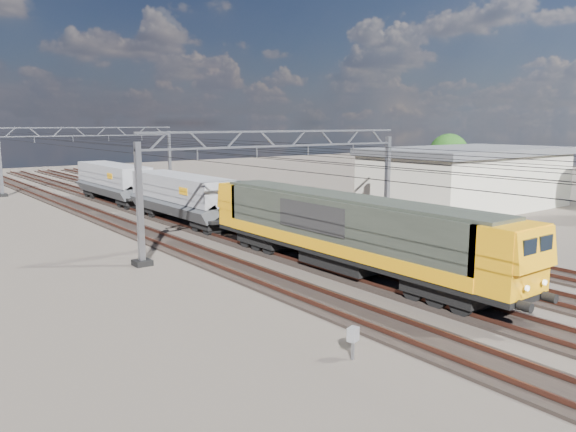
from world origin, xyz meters
TOP-DOWN VIEW (x-y plane):
  - ground at (0.00, 0.00)m, footprint 160.00×160.00m
  - track_outer_west at (-6.00, 0.00)m, footprint 2.60×140.00m
  - track_loco at (-2.00, 0.00)m, footprint 2.60×140.00m
  - track_inner_east at (2.00, 0.00)m, footprint 2.60×140.00m
  - track_outer_east at (6.00, 0.00)m, footprint 2.60×140.00m
  - catenary_gantry_mid at (0.00, 4.00)m, footprint 19.90×0.90m
  - catenary_gantry_far at (0.00, 40.00)m, footprint 19.90×0.90m
  - overhead_wires at (0.00, 8.00)m, footprint 12.03×140.00m
  - locomotive at (-2.00, -3.69)m, footprint 2.76×21.10m
  - hopper_wagon_lead at (-2.00, 14.01)m, footprint 3.38×13.00m
  - hopper_wagon_mid at (-2.00, 28.21)m, footprint 3.38×13.00m
  - trackside_cabinet at (-9.00, -11.67)m, footprint 0.43×0.37m
  - industrial_shed at (22.00, 6.00)m, footprint 18.60×10.60m
  - tree_far at (30.32, 13.79)m, footprint 4.87×4.47m

SIDE VIEW (x-z plane):
  - ground at x=0.00m, z-range 0.00..0.00m
  - track_outer_west at x=-6.00m, z-range -0.08..0.22m
  - track_loco at x=-2.00m, z-range -0.08..0.22m
  - track_inner_east at x=2.00m, z-range -0.08..0.22m
  - track_outer_east at x=6.00m, z-range -0.08..0.22m
  - trackside_cabinet at x=-9.00m, z-range 0.27..1.36m
  - hopper_wagon_lead at x=-2.00m, z-range 0.60..3.86m
  - hopper_wagon_mid at x=-2.00m, z-range 0.60..3.86m
  - locomotive at x=-2.00m, z-range 0.52..4.14m
  - industrial_shed at x=22.00m, z-range 0.03..5.43m
  - catenary_gantry_mid at x=0.00m, z-range 0.35..7.46m
  - catenary_gantry_far at x=0.00m, z-range 0.35..7.46m
  - tree_far at x=30.32m, z-range 0.87..7.30m
  - overhead_wires at x=0.00m, z-range 5.48..6.02m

